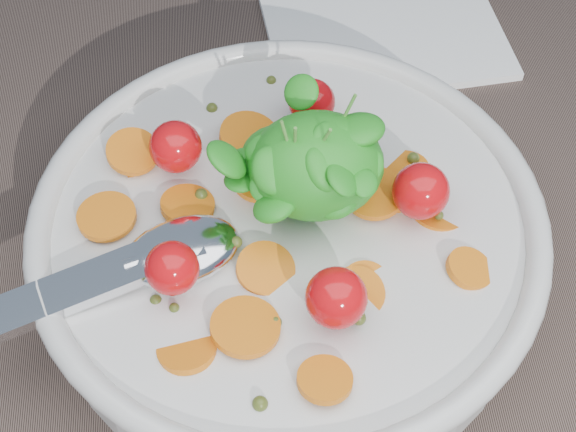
{
  "coord_description": "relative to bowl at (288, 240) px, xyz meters",
  "views": [
    {
      "loc": [
        -0.04,
        -0.27,
        0.44
      ],
      "look_at": [
        -0.02,
        0.02,
        0.06
      ],
      "focal_mm": 55.0,
      "sensor_mm": 36.0,
      "label": 1
    }
  ],
  "objects": [
    {
      "name": "ground",
      "position": [
        0.02,
        -0.02,
        -0.03
      ],
      "size": [
        6.0,
        6.0,
        0.0
      ],
      "primitive_type": "plane",
      "color": "brown",
      "rests_on": "ground"
    },
    {
      "name": "bowl",
      "position": [
        0.0,
        0.0,
        0.0
      ],
      "size": [
        0.31,
        0.28,
        0.12
      ],
      "color": "silver",
      "rests_on": "ground"
    },
    {
      "name": "napkin",
      "position": [
        0.09,
        0.21,
        -0.03
      ],
      "size": [
        0.18,
        0.16,
        0.01
      ],
      "primitive_type": "cube",
      "rotation": [
        0.0,
        0.0,
        0.09
      ],
      "color": "white",
      "rests_on": "ground"
    }
  ]
}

